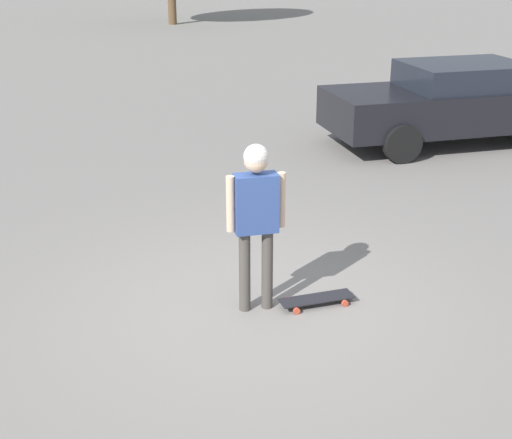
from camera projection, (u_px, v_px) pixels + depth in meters
The scene contains 4 objects.
ground_plane at pixel (256, 308), 7.31m from camera, with size 220.00×220.00×0.00m, color gray.
person at pixel (256, 207), 6.91m from camera, with size 0.50×0.41×1.74m.
skateboard at pixel (317, 299), 7.36m from camera, with size 0.74×0.66×0.08m.
car_parked_near at pixel (457, 102), 12.95m from camera, with size 4.83×4.28×1.47m.
Camera 1 is at (-2.42, 6.00, 3.53)m, focal length 50.00 mm.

